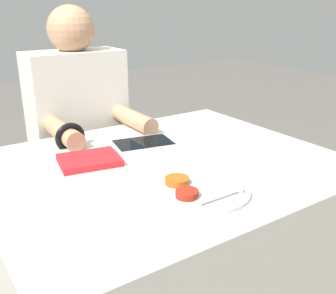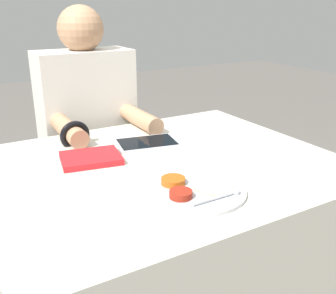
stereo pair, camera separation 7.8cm
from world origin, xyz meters
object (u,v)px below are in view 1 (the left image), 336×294
thali_tray (200,189)px  red_notebook (89,160)px  tablet_device (143,143)px  person_diner (82,159)px

thali_tray → red_notebook: 0.40m
thali_tray → red_notebook: thali_tray is taller
tablet_device → thali_tray: bearing=-99.3°
person_diner → tablet_device: bearing=-79.7°
red_notebook → thali_tray: bearing=-65.3°
tablet_device → person_diner: bearing=100.3°
thali_tray → tablet_device: bearing=80.7°
thali_tray → person_diner: 0.87m
red_notebook → tablet_device: size_ratio=0.85×
thali_tray → person_diner: size_ratio=0.22×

